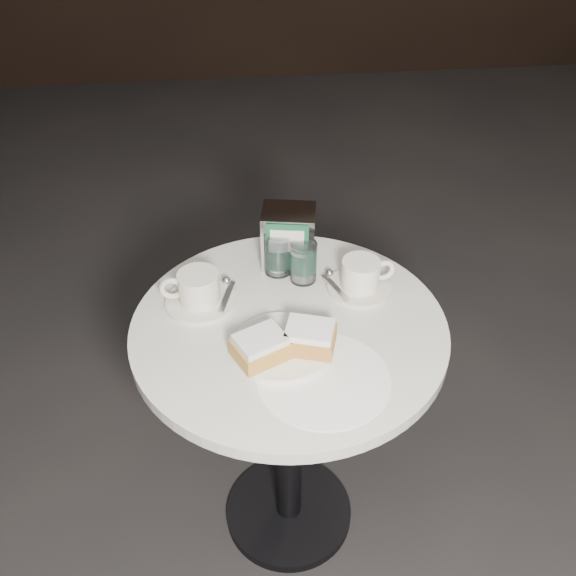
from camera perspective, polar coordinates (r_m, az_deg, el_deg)
The scene contains 9 objects.
ground at distance 1.99m, azimuth 0.07°, elevation -19.41°, with size 7.00×7.00×0.00m, color black.
cafe_table at distance 1.55m, azimuth 0.08°, elevation -8.65°, with size 0.70×0.70×0.74m.
sugar_spill at distance 1.30m, azimuth 3.19°, elevation -8.03°, with size 0.27×0.27×0.00m, color white.
beignet_plate at distance 1.33m, azimuth -0.38°, elevation -5.01°, with size 0.24×0.23×0.07m.
coffee_cup_left at distance 1.46m, azimuth -7.96°, elevation -0.26°, with size 0.17×0.16×0.08m.
coffee_cup_right at distance 1.50m, azimuth 6.49°, elevation 0.97°, with size 0.17×0.17×0.08m.
water_glass_left at distance 1.53m, azimuth -0.91°, elevation 3.15°, with size 0.08×0.08×0.11m.
water_glass_right at distance 1.51m, azimuth 1.38°, elevation 2.31°, with size 0.07×0.07×0.10m.
napkin_dispenser at distance 1.55m, azimuth 0.05°, elevation 4.55°, with size 0.14×0.12×0.15m.
Camera 1 is at (-0.12, -1.05, 1.69)m, focal length 40.00 mm.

